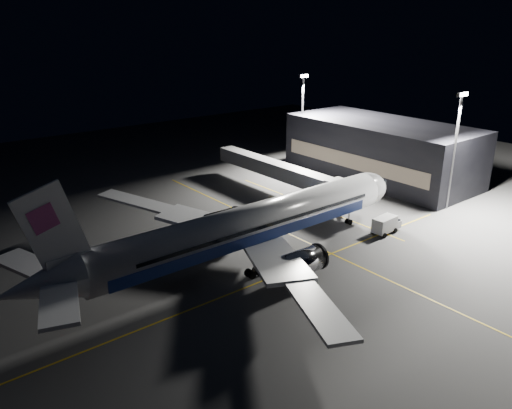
{
  "coord_description": "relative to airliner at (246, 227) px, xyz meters",
  "views": [
    {
      "loc": [
        -39.46,
        -50.18,
        31.64
      ],
      "look_at": [
        4.19,
        4.26,
        6.0
      ],
      "focal_mm": 35.0,
      "sensor_mm": 36.0,
      "label": 1
    }
  ],
  "objects": [
    {
      "name": "ground",
      "position": [
        1.08,
        0.0,
        -5.16
      ],
      "size": [
        200.0,
        200.0,
        0.0
      ],
      "primitive_type": "plane",
      "color": "#4C4C4F",
      "rests_on": "ground"
    },
    {
      "name": "guide_line_main",
      "position": [
        11.08,
        0.0,
        -5.16
      ],
      "size": [
        0.25,
        80.0,
        0.01
      ],
      "primitive_type": "cube",
      "color": "gold",
      "rests_on": "ground"
    },
    {
      "name": "guide_line_cross",
      "position": [
        1.08,
        -6.0,
        -5.16
      ],
      "size": [
        70.0,
        0.25,
        0.01
      ],
      "primitive_type": "cube",
      "color": "gold",
      "rests_on": "ground"
    },
    {
      "name": "guide_line_side",
      "position": [
        23.08,
        10.0,
        -5.16
      ],
      "size": [
        0.25,
        40.0,
        0.01
      ],
      "primitive_type": "cube",
      "color": "gold",
      "rests_on": "ground"
    },
    {
      "name": "airliner",
      "position": [
        0.0,
        0.0,
        0.0
      ],
      "size": [
        61.48,
        54.22,
        16.64
      ],
      "color": "silver",
      "rests_on": "ground"
    },
    {
      "name": "terminal",
      "position": [
        47.06,
        14.0,
        0.83
      ],
      "size": [
        18.12,
        40.0,
        12.0
      ],
      "color": "black",
      "rests_on": "ground"
    },
    {
      "name": "jet_bridge",
      "position": [
        23.08,
        18.06,
        -0.58
      ],
      "size": [
        3.6,
        34.4,
        6.3
      ],
      "color": "#B2B2B7",
      "rests_on": "ground"
    },
    {
      "name": "floodlight_mast_north",
      "position": [
        41.08,
        31.99,
        7.21
      ],
      "size": [
        2.4,
        0.68,
        20.7
      ],
      "color": "#59595E",
      "rests_on": "ground"
    },
    {
      "name": "floodlight_mast_south",
      "position": [
        41.08,
        -6.01,
        7.21
      ],
      "size": [
        2.4,
        0.67,
        20.7
      ],
      "color": "#59595E",
      "rests_on": "ground"
    },
    {
      "name": "service_truck",
      "position": [
        23.48,
        -6.12,
        -3.67
      ],
      "size": [
        5.58,
        2.69,
        2.78
      ],
      "rotation": [
        0.0,
        0.0,
        0.06
      ],
      "color": "silver",
      "rests_on": "ground"
    },
    {
      "name": "baggage_tug",
      "position": [
        1.53,
        11.67,
        -4.45
      ],
      "size": [
        2.18,
        1.77,
        1.55
      ],
      "rotation": [
        0.0,
        0.0,
        0.03
      ],
      "color": "black",
      "rests_on": "ground"
    },
    {
      "name": "safety_cone_a",
      "position": [
        2.12,
        11.53,
        -4.91
      ],
      "size": [
        0.34,
        0.34,
        0.51
      ],
      "primitive_type": "cone",
      "color": "#DA5809",
      "rests_on": "ground"
    },
    {
      "name": "safety_cone_b",
      "position": [
        1.72,
        12.23,
        -4.85
      ],
      "size": [
        0.41,
        0.41,
        0.62
      ],
      "primitive_type": "cone",
      "color": "#DA5809",
      "rests_on": "ground"
    },
    {
      "name": "safety_cone_c",
      "position": [
        -0.19,
        8.92,
        -4.86
      ],
      "size": [
        0.4,
        0.4,
        0.6
      ],
      "primitive_type": "cone",
      "color": "#DA5809",
      "rests_on": "ground"
    }
  ]
}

